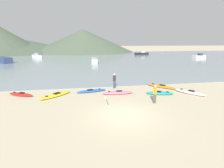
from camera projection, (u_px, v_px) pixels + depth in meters
ground_plane at (125, 115)px, 12.48m from camera, size 400.00×400.00×0.00m
bay_water at (91, 59)px, 53.58m from camera, size 160.00×70.00×0.06m
far_hill_midleft at (3, 44)px, 91.14m from camera, size 78.61×78.61×8.23m
far_hill_midright at (83, 41)px, 88.58m from camera, size 50.57×50.57×11.11m
kayak_on_sand_0 at (56, 95)px, 16.73m from camera, size 3.04×2.89×0.31m
kayak_on_sand_1 at (21, 94)px, 16.87m from camera, size 2.69×1.78×0.37m
kayak_on_sand_2 at (118, 93)px, 17.41m from camera, size 3.15×0.70×0.37m
kayak_on_sand_3 at (160, 93)px, 17.39m from camera, size 2.82×1.38×0.32m
kayak_on_sand_4 at (190, 92)px, 17.56m from camera, size 2.33×3.00×0.38m
kayak_on_sand_5 at (92, 91)px, 18.22m from camera, size 3.19×1.27×0.29m
kayak_on_sand_6 at (161, 86)px, 20.03m from camera, size 2.85×3.14×0.33m
person_near_foreground at (155, 93)px, 14.72m from camera, size 0.33×0.24×1.61m
person_near_waterline at (114, 80)px, 19.52m from camera, size 0.34×0.30×1.69m
moored_boat_0 at (142, 53)px, 69.15m from camera, size 5.57×2.04×1.37m
moored_boat_1 at (37, 56)px, 55.34m from camera, size 3.98×5.85×1.53m
moored_boat_2 at (199, 57)px, 54.65m from camera, size 3.64×2.06×1.46m
moored_boat_3 at (94, 60)px, 42.82m from camera, size 1.67×5.97×1.11m
moored_boat_4 at (4, 60)px, 42.71m from camera, size 5.28×5.73×1.35m
loose_paddle at (107, 102)px, 15.27m from camera, size 0.21×2.78×0.03m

